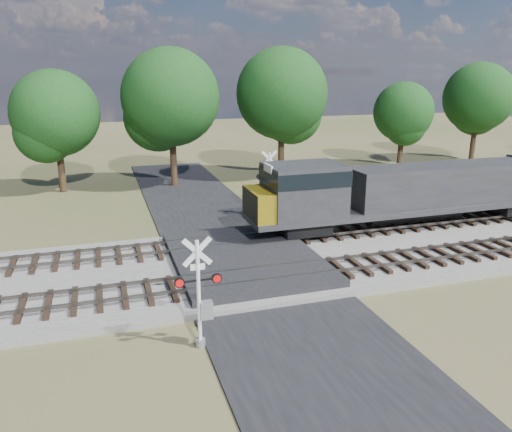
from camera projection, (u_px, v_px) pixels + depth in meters
name	position (u px, v px, depth m)	size (l,w,h in m)	color
ground	(248.00, 269.00, 24.63)	(160.00, 160.00, 0.00)	#404726
ballast_bed	(416.00, 243.00, 27.94)	(140.00, 10.00, 0.30)	gray
road	(248.00, 269.00, 24.62)	(7.00, 60.00, 0.08)	black
crossing_panel	(245.00, 260.00, 25.00)	(7.00, 9.00, 0.62)	#262628
track_near	(323.00, 269.00, 23.58)	(140.00, 2.60, 0.33)	black
track_far	(285.00, 237.00, 28.16)	(140.00, 2.60, 0.33)	black
crossing_signal_near	(201.00, 302.00, 17.28)	(1.65, 0.36, 4.11)	silver
crossing_signal_far	(268.00, 189.00, 33.17)	(1.81, 0.39, 4.48)	silver
equipment_shed	(344.00, 191.00, 35.14)	(4.16, 4.16, 2.57)	#40291B
treeline	(206.00, 103.00, 42.39)	(82.73, 11.35, 11.58)	black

